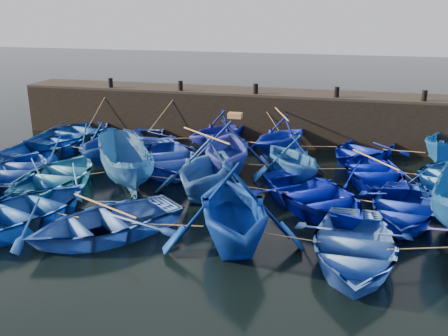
% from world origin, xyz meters
% --- Properties ---
extents(ground, '(120.00, 120.00, 0.00)m').
position_xyz_m(ground, '(0.00, 0.00, 0.00)').
color(ground, black).
rests_on(ground, ground).
extents(quay_wall, '(26.00, 2.50, 2.50)m').
position_xyz_m(quay_wall, '(0.00, 10.50, 1.25)').
color(quay_wall, black).
rests_on(quay_wall, ground).
extents(quay_top, '(26.00, 2.50, 0.12)m').
position_xyz_m(quay_top, '(0.00, 10.50, 2.56)').
color(quay_top, black).
rests_on(quay_top, quay_wall).
extents(bollard_0, '(0.24, 0.24, 0.50)m').
position_xyz_m(bollard_0, '(-8.00, 9.60, 2.87)').
color(bollard_0, black).
rests_on(bollard_0, quay_top).
extents(bollard_1, '(0.24, 0.24, 0.50)m').
position_xyz_m(bollard_1, '(-4.00, 9.60, 2.87)').
color(bollard_1, black).
rests_on(bollard_1, quay_top).
extents(bollard_2, '(0.24, 0.24, 0.50)m').
position_xyz_m(bollard_2, '(0.00, 9.60, 2.87)').
color(bollard_2, black).
rests_on(bollard_2, quay_top).
extents(bollard_3, '(0.24, 0.24, 0.50)m').
position_xyz_m(bollard_3, '(4.00, 9.60, 2.87)').
color(bollard_3, black).
rests_on(bollard_3, quay_top).
extents(bollard_4, '(0.24, 0.24, 0.50)m').
position_xyz_m(bollard_4, '(8.00, 9.60, 2.87)').
color(bollard_4, black).
rests_on(bollard_4, quay_top).
extents(boat_0, '(4.96, 6.21, 1.15)m').
position_xyz_m(boat_0, '(-8.98, 7.30, 0.58)').
color(boat_0, navy).
rests_on(boat_0, ground).
extents(boat_1, '(3.60, 4.79, 0.94)m').
position_xyz_m(boat_1, '(-5.47, 7.25, 0.47)').
color(boat_1, '#2740B7').
rests_on(boat_1, ground).
extents(boat_2, '(4.80, 4.95, 1.99)m').
position_xyz_m(boat_2, '(-1.51, 8.07, 1.00)').
color(boat_2, navy).
rests_on(boat_2, ground).
extents(boat_3, '(4.72, 4.93, 2.01)m').
position_xyz_m(boat_3, '(1.62, 7.71, 1.01)').
color(boat_3, '#0B1FA3').
rests_on(boat_3, ground).
extents(boat_4, '(5.16, 5.65, 0.96)m').
position_xyz_m(boat_4, '(5.40, 8.13, 0.48)').
color(boat_4, '#0416A4').
rests_on(boat_4, ground).
extents(boat_5, '(3.00, 4.48, 1.62)m').
position_xyz_m(boat_5, '(9.03, 8.05, 0.81)').
color(boat_5, '#124F97').
rests_on(boat_5, ground).
extents(boat_6, '(4.89, 5.82, 1.03)m').
position_xyz_m(boat_6, '(-9.02, 5.07, 0.52)').
color(boat_6, '#0D399C').
rests_on(boat_6, ground).
extents(boat_7, '(3.43, 3.92, 1.99)m').
position_xyz_m(boat_7, '(-5.95, 4.70, 0.99)').
color(boat_7, navy).
rests_on(boat_7, ground).
extents(boat_8, '(6.33, 6.82, 1.15)m').
position_xyz_m(boat_8, '(-3.04, 4.41, 0.58)').
color(boat_8, '#19359E').
rests_on(boat_8, ground).
extents(boat_9, '(4.90, 5.42, 2.49)m').
position_xyz_m(boat_9, '(-0.14, 4.37, 1.25)').
color(boat_9, '#2336A3').
rests_on(boat_9, ground).
extents(boat_10, '(4.88, 4.98, 1.99)m').
position_xyz_m(boat_10, '(2.57, 4.46, 1.00)').
color(boat_10, '#1A53A7').
rests_on(boat_10, ground).
extents(boat_11, '(4.39, 5.37, 0.98)m').
position_xyz_m(boat_11, '(5.81, 4.87, 0.49)').
color(boat_11, '#000DA7').
rests_on(boat_11, ground).
extents(boat_12, '(4.25, 5.28, 0.97)m').
position_xyz_m(boat_12, '(8.54, 4.73, 0.49)').
color(boat_12, blue).
rests_on(boat_12, ground).
extents(boat_13, '(4.49, 5.41, 0.97)m').
position_xyz_m(boat_13, '(-8.23, 1.50, 0.49)').
color(boat_13, navy).
rests_on(boat_13, ground).
extents(boat_14, '(3.72, 5.08, 1.03)m').
position_xyz_m(boat_14, '(-6.22, 1.30, 0.51)').
color(boat_14, '#2978BC').
rests_on(boat_14, ground).
extents(boat_15, '(4.40, 5.11, 1.91)m').
position_xyz_m(boat_15, '(-3.71, 1.95, 0.96)').
color(boat_15, navy).
rests_on(boat_15, ground).
extents(boat_16, '(4.02, 4.61, 2.34)m').
position_xyz_m(boat_16, '(-0.33, 1.81, 1.17)').
color(boat_16, '#285BB2').
rests_on(boat_16, ground).
extents(boat_17, '(6.16, 6.40, 1.08)m').
position_xyz_m(boat_17, '(3.70, 1.50, 0.54)').
color(boat_17, '#000C92').
rests_on(boat_17, ground).
extents(boat_18, '(3.70, 4.82, 0.93)m').
position_xyz_m(boat_18, '(6.65, 1.33, 0.47)').
color(boat_18, '#091E9D').
rests_on(boat_18, ground).
extents(boat_21, '(5.14, 6.06, 1.07)m').
position_xyz_m(boat_21, '(-5.28, -2.17, 0.53)').
color(boat_21, navy).
rests_on(boat_21, ground).
extents(boat_22, '(5.82, 6.03, 1.02)m').
position_xyz_m(boat_22, '(-2.39, -2.31, 0.51)').
color(boat_22, blue).
rests_on(boat_22, ground).
extents(boat_23, '(5.66, 6.04, 2.56)m').
position_xyz_m(boat_23, '(1.59, -1.96, 1.28)').
color(boat_23, navy).
rests_on(boat_23, ground).
extents(boat_24, '(3.65, 5.07, 1.04)m').
position_xyz_m(boat_24, '(5.09, -2.14, 0.52)').
color(boat_24, blue).
rests_on(boat_24, ground).
extents(wooden_crate, '(0.56, 0.36, 0.21)m').
position_xyz_m(wooden_crate, '(0.16, 4.37, 2.60)').
color(wooden_crate, olive).
rests_on(wooden_crate, boat_9).
extents(mooring_ropes, '(18.05, 11.85, 2.10)m').
position_xyz_m(mooring_ropes, '(-0.02, 5.09, 0.89)').
color(mooring_ropes, tan).
rests_on(mooring_ropes, ground).
extents(loose_oars, '(10.47, 12.10, 1.42)m').
position_xyz_m(loose_oars, '(1.18, 3.02, 1.62)').
color(loose_oars, '#99724C').
rests_on(loose_oars, ground).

